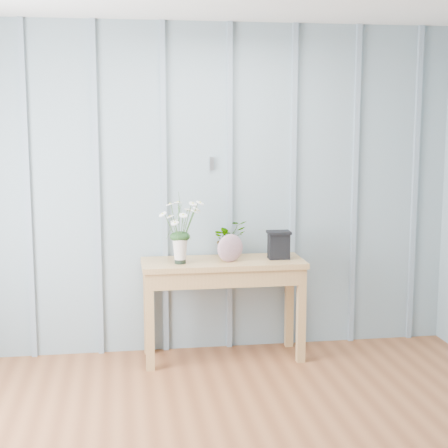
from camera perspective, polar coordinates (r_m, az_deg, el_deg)
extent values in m
cube|color=#81969F|center=(5.23, -2.27, 2.84)|extent=(4.00, 0.01, 2.50)
cube|color=#ABABB0|center=(5.21, -1.02, 5.03)|extent=(0.03, 0.01, 0.10)
cube|color=gray|center=(5.23, -16.01, 2.50)|extent=(0.04, 0.03, 2.50)
cube|color=gray|center=(5.19, -10.52, 2.65)|extent=(0.04, 0.03, 2.50)
cube|color=gray|center=(5.20, -5.00, 2.77)|extent=(0.04, 0.03, 2.50)
cube|color=gray|center=(5.25, 0.46, 2.87)|extent=(0.04, 0.03, 2.50)
cube|color=gray|center=(5.36, 5.76, 2.94)|extent=(0.04, 0.03, 2.50)
cube|color=gray|center=(5.50, 10.81, 2.98)|extent=(0.04, 0.03, 2.50)
cube|color=gray|center=(5.69, 15.57, 3.00)|extent=(0.04, 0.03, 2.50)
cube|color=#A67E49|center=(5.09, -0.09, -3.26)|extent=(1.20, 0.45, 0.04)
cube|color=#A67E49|center=(5.10, -0.09, -4.14)|extent=(1.13, 0.42, 0.12)
cube|color=#A67E49|center=(4.95, -6.19, -8.12)|extent=(0.06, 0.06, 0.71)
cube|color=#A67E49|center=(5.12, 6.43, -7.56)|extent=(0.06, 0.06, 0.71)
cube|color=#A67E49|center=(5.30, -6.37, -6.99)|extent=(0.06, 0.06, 0.71)
cube|color=#A67E49|center=(5.45, 5.44, -6.52)|extent=(0.06, 0.06, 0.71)
cylinder|color=black|center=(4.98, -3.66, -3.00)|extent=(0.08, 0.08, 0.05)
cone|color=silver|center=(4.96, -3.67, -2.13)|extent=(0.13, 0.13, 0.19)
ellipsoid|color=#163716|center=(4.95, -3.68, -1.06)|extent=(0.15, 0.12, 0.08)
imported|color=#163716|center=(5.18, 0.42, -1.22)|extent=(0.32, 0.30, 0.28)
ellipsoid|color=#7C3C5E|center=(5.00, 0.52, -2.02)|extent=(0.21, 0.12, 0.21)
cube|color=black|center=(5.14, 4.57, -1.85)|extent=(0.16, 0.12, 0.19)
cube|color=black|center=(5.12, 4.58, -0.70)|extent=(0.17, 0.14, 0.02)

